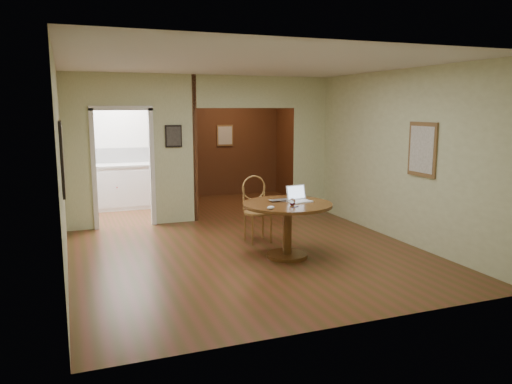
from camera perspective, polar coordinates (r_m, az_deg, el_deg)
name	(u,v)px	position (r m, az deg, el deg)	size (l,w,h in m)	color
floor	(253,256)	(7.23, -0.34, -7.32)	(5.00, 5.00, 0.00)	#4A3415
room_shell	(174,151)	(9.81, -9.33, 4.70)	(5.20, 7.50, 5.00)	silver
dining_table	(287,217)	(7.05, 3.61, -2.90)	(1.26, 1.26, 0.79)	brown
chair	(256,205)	(7.93, 0.02, -1.49)	(0.46, 0.46, 1.04)	#9D6837
open_laptop	(298,197)	(7.15, 4.82, -0.57)	(0.35, 0.33, 0.22)	white
closed_laptop	(282,201)	(7.10, 3.00, -1.02)	(0.33, 0.21, 0.03)	#A9A8AD
mouse	(271,208)	(6.56, 1.69, -1.80)	(0.12, 0.06, 0.05)	white
wine_glass	(292,202)	(6.84, 4.17, -1.13)	(0.09, 0.09, 0.10)	white
pen	(295,207)	(6.73, 4.50, -1.71)	(0.01, 0.01, 0.13)	#0C0D55
kitchen_cabinet	(123,186)	(10.86, -14.96, 0.63)	(2.06, 0.60, 0.94)	white
grocery_bag	(160,156)	(10.89, -10.90, 4.01)	(0.27, 0.23, 0.27)	beige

